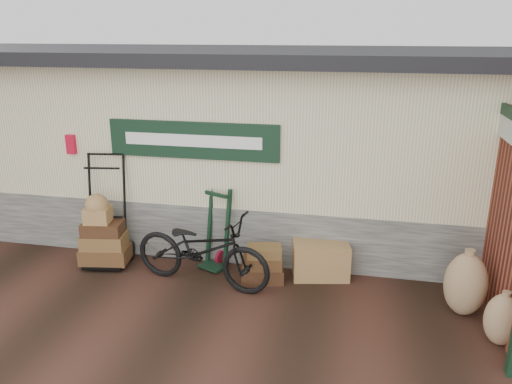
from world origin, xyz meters
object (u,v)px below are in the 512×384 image
at_px(porter_trolley, 106,209).
at_px(wicker_hamper, 320,259).
at_px(green_barrow, 217,228).
at_px(bicycle, 202,245).
at_px(suitcase_stack, 262,263).

bearing_deg(porter_trolley, wicker_hamper, -6.17).
distance_m(porter_trolley, green_barrow, 1.75).
distance_m(porter_trolley, bicycle, 1.76).
bearing_deg(suitcase_stack, green_barrow, 157.44).
bearing_deg(suitcase_stack, porter_trolley, 176.40).
bearing_deg(green_barrow, wicker_hamper, 23.96).
relative_size(porter_trolley, suitcase_stack, 2.82).
height_order(porter_trolley, suitcase_stack, porter_trolley).
bearing_deg(wicker_hamper, suitcase_stack, -158.59).
height_order(suitcase_stack, wicker_hamper, suitcase_stack).
bearing_deg(green_barrow, bicycle, -70.80).
relative_size(porter_trolley, green_barrow, 1.39).
bearing_deg(porter_trolley, bicycle, -23.76).
xyz_separation_m(green_barrow, bicycle, (-0.05, -0.61, -0.02)).
xyz_separation_m(wicker_hamper, bicycle, (-1.64, -0.61, 0.34)).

